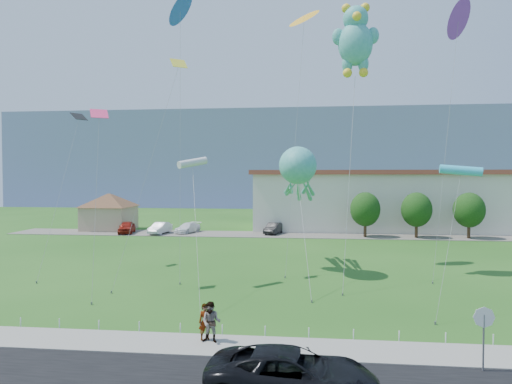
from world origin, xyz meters
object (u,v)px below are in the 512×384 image
pedestrian_right (211,322)px  parked_car_black (274,228)px  parked_car_red (127,227)px  parked_car_white (188,228)px  pavilion (109,208)px  suv (292,374)px  parked_car_silver (160,228)px  teddy_bear_kite (355,38)px  stop_sign (484,323)px  warehouse (474,200)px  pedestrian_left (205,322)px  octopus_kite (298,175)px

pedestrian_right → parked_car_black: 38.28m
parked_car_red → parked_car_white: bearing=-3.1°
pavilion → parked_car_black: size_ratio=2.18×
parked_car_red → parked_car_white: parked_car_red is taller
suv → pedestrian_right: (-3.68, 4.57, 0.14)m
parked_car_black → parked_car_silver: bearing=-160.4°
parked_car_black → teddy_bear_kite: (7.72, -22.37, 17.02)m
parked_car_silver → stop_sign: bearing=-49.1°
parked_car_red → parked_car_silver: (4.44, -0.07, -0.04)m
warehouse → parked_car_white: size_ratio=13.93×
pedestrian_left → parked_car_silver: (-13.99, 36.49, -0.13)m
stop_sign → parked_car_red: stop_sign is taller
suv → parked_car_white: 45.23m
parked_car_white → pavilion: bearing=-173.1°
pavilion → warehouse: bearing=6.8°
octopus_kite → suv: bearing=-89.5°
parked_car_black → octopus_kite: 23.70m
stop_sign → pedestrian_right: bearing=171.1°
stop_sign → pedestrian_left: size_ratio=1.55×
pedestrian_left → warehouse: bearing=38.0°
stop_sign → parked_car_silver: (-25.09, 38.46, -1.09)m
pedestrian_left → parked_car_black: (0.41, 38.00, -0.15)m
stop_sign → pedestrian_right: (-10.76, 1.69, -0.88)m
warehouse → teddy_bear_kite: bearing=-122.5°
warehouse → parked_car_black: bearing=-163.1°
stop_sign → parked_car_red: (-29.53, 38.53, -1.05)m
warehouse → suv: 56.36m
suv → parked_car_silver: size_ratio=1.31×
suv → parked_car_silver: bearing=27.3°
pavilion → teddy_bear_kite: (30.53, -24.61, 14.75)m
suv → teddy_bear_kite: teddy_bear_kite is taller
suv → pedestrian_left: pedestrian_left is taller
parked_car_white → octopus_kite: (14.61, -22.36, 6.81)m
stop_sign → parked_car_red: 48.55m
stop_sign → octopus_kite: (-7.25, 17.51, 5.64)m
parked_car_black → warehouse: bearing=30.4°
parked_car_silver → parked_car_white: 3.52m
parked_car_silver → suv: bearing=-58.7°
suv → pedestrian_right: size_ratio=3.19×
parked_car_black → parked_car_red: bearing=-162.0°
pedestrian_left → parked_car_silver: 39.08m
parked_car_white → stop_sign: bearing=-43.0°
warehouse → teddy_bear_kite: 38.76m
pavilion → parked_car_silver: size_ratio=2.12×
parked_car_white → parked_car_red: bearing=-151.8°
pedestrian_left → parked_car_red: size_ratio=0.36×
pedestrian_right → parked_car_silver: (-14.33, 36.77, -0.22)m
pavilion → pedestrian_right: bearing=-60.7°
parked_car_white → parked_car_black: parked_car_black is taller
pedestrian_right → octopus_kite: 17.47m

